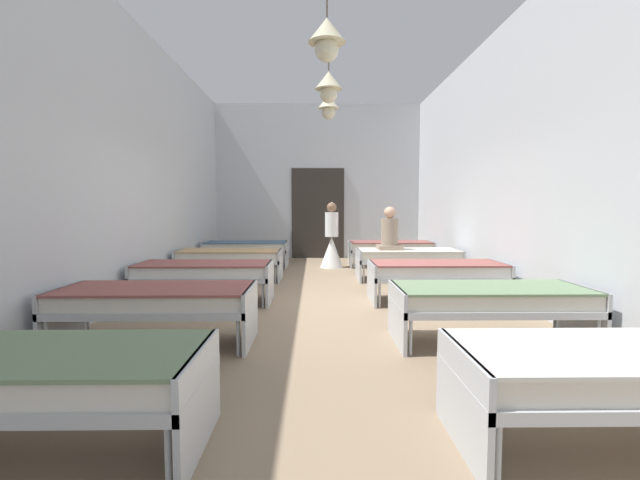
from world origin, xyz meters
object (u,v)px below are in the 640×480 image
bed_left_row_4 (246,247)px  bed_left_row_0 (31,375)px  bed_left_row_3 (230,257)px  nurse_near_aisle (332,244)px  bed_right_row_2 (436,272)px  bed_right_row_1 (490,300)px  bed_right_row_4 (390,247)px  patient_seated_primary (390,234)px  bed_right_row_0 (626,372)px  bed_left_row_1 (156,301)px  bed_left_row_2 (205,272)px  bed_right_row_3 (408,257)px

bed_left_row_4 → bed_left_row_0: bearing=-90.0°
bed_left_row_0 → bed_left_row_3: size_ratio=1.00×
bed_left_row_0 → nurse_near_aisle: 7.66m
bed_left_row_0 → bed_right_row_2: (3.32, 3.80, 0.00)m
bed_right_row_1 → bed_right_row_4: same height
bed_left_row_0 → patient_seated_primary: 6.45m
bed_right_row_0 → nurse_near_aisle: 7.53m
bed_right_row_4 → nurse_near_aisle: 1.38m
bed_left_row_3 → bed_left_row_0: bearing=-90.0°
bed_left_row_0 → bed_left_row_1: bearing=90.0°
bed_right_row_0 → nurse_near_aisle: (-1.36, 7.41, 0.09)m
bed_left_row_2 → nurse_near_aisle: bearing=61.5°
bed_right_row_0 → bed_left_row_2: bearing=131.2°
bed_left_row_2 → bed_left_row_3: same height
bed_right_row_3 → bed_left_row_4: 3.83m
bed_left_row_2 → bed_left_row_3: 1.90m
bed_right_row_1 → bed_right_row_2: 1.90m
bed_right_row_1 → bed_right_row_2: size_ratio=1.00×
bed_left_row_3 → bed_right_row_4: bearing=29.8°
bed_left_row_3 → bed_left_row_4: bearing=90.0°
nurse_near_aisle → patient_seated_primary: (1.01, -1.70, 0.34)m
bed_left_row_4 → bed_right_row_4: 3.32m
bed_left_row_2 → bed_left_row_4: bearing=90.0°
bed_right_row_3 → nurse_near_aisle: 2.19m
bed_left_row_1 → bed_right_row_4: size_ratio=1.00×
bed_left_row_4 → nurse_near_aisle: 1.97m
bed_right_row_2 → nurse_near_aisle: size_ratio=1.28×
bed_left_row_3 → nurse_near_aisle: 2.60m
patient_seated_primary → bed_right_row_4: bearing=79.5°
nurse_near_aisle → bed_right_row_2: bearing=44.9°
bed_right_row_4 → patient_seated_primary: patient_seated_primary is taller
bed_left_row_3 → nurse_near_aisle: bearing=41.0°
nurse_near_aisle → bed_left_row_0: bearing=9.3°
bed_right_row_1 → bed_left_row_4: bearing=120.3°
bed_right_row_4 → patient_seated_primary: size_ratio=2.37×
bed_left_row_1 → bed_right_row_2: (3.32, 1.90, 0.00)m
bed_right_row_0 → bed_left_row_3: same height
bed_left_row_3 → patient_seated_primary: size_ratio=2.37×
bed_right_row_4 → bed_right_row_0: bearing=-90.0°
bed_left_row_1 → bed_right_row_1: 3.32m
bed_left_row_0 → bed_right_row_0: (3.32, 0.00, 0.00)m
bed_right_row_0 → bed_left_row_3: size_ratio=1.00×
bed_right_row_0 → bed_right_row_4: size_ratio=1.00×
nurse_near_aisle → bed_left_row_4: bearing=-71.5°
nurse_near_aisle → bed_left_row_2: bearing=-4.4°
patient_seated_primary → bed_left_row_3: bearing=-179.9°
bed_right_row_2 → bed_left_row_4: 5.05m
bed_right_row_0 → bed_right_row_4: 7.60m
bed_right_row_2 → bed_right_row_3: size_ratio=1.00×
bed_left_row_0 → bed_left_row_2: 3.80m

